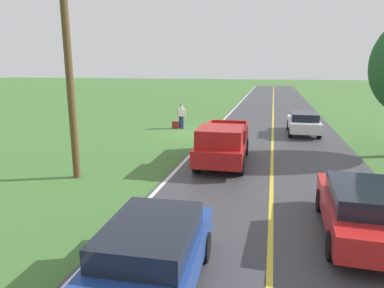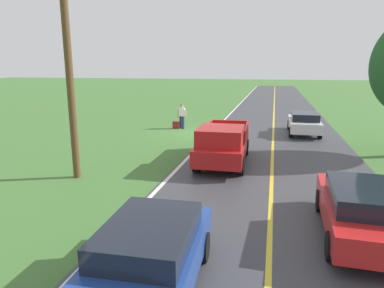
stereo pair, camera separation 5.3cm
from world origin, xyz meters
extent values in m
plane|color=#427033|center=(0.00, 0.00, 0.00)|extent=(200.00, 200.00, 0.00)
cube|color=#3D3D42|center=(-4.76, 0.00, 0.00)|extent=(8.29, 120.00, 0.00)
cube|color=silver|center=(-0.80, 0.00, 0.01)|extent=(0.16, 117.60, 0.00)
cube|color=gold|center=(-4.76, 0.00, 0.01)|extent=(0.14, 117.60, 0.00)
cylinder|color=navy|center=(1.46, -1.22, 0.44)|extent=(0.18, 0.18, 0.88)
cylinder|color=navy|center=(1.69, -1.45, 0.44)|extent=(0.18, 0.18, 0.88)
cube|color=white|center=(1.58, -1.33, 1.17)|extent=(0.41, 0.28, 0.58)
sphere|color=tan|center=(1.58, -1.33, 1.57)|extent=(0.23, 0.23, 0.23)
sphere|color=#4C564C|center=(1.58, -1.33, 1.65)|extent=(0.20, 0.20, 0.20)
cube|color=#234C2D|center=(1.59, -1.53, 1.20)|extent=(0.33, 0.22, 0.44)
cylinder|color=tan|center=(1.32, -1.33, 1.06)|extent=(0.10, 0.10, 0.58)
cylinder|color=tan|center=(1.83, -1.30, 1.06)|extent=(0.10, 0.10, 0.58)
cube|color=maroon|center=(1.99, -1.26, 0.25)|extent=(0.47, 0.22, 0.50)
cube|color=#B21919|center=(-2.56, 6.68, 0.75)|extent=(2.13, 5.45, 0.70)
cube|color=#B21919|center=(-2.59, 7.87, 1.46)|extent=(1.89, 2.21, 0.72)
cube|color=black|center=(-2.59, 7.87, 1.53)|extent=(1.71, 1.34, 0.43)
cube|color=#B21919|center=(-3.47, 5.58, 1.33)|extent=(0.18, 3.03, 0.45)
cube|color=#B21919|center=(-1.59, 5.62, 1.33)|extent=(0.18, 3.03, 0.45)
cube|color=#B21919|center=(-2.50, 4.09, 1.33)|extent=(1.84, 0.15, 0.45)
cylinder|color=black|center=(-3.51, 8.41, 0.40)|extent=(0.32, 0.81, 0.80)
cylinder|color=black|center=(-1.71, 8.45, 0.40)|extent=(0.32, 0.81, 0.80)
cylinder|color=black|center=(-3.42, 5.11, 0.40)|extent=(0.32, 0.81, 0.80)
cylinder|color=black|center=(-1.62, 5.15, 0.40)|extent=(0.32, 0.81, 0.80)
cube|color=navy|center=(-2.51, 16.34, 0.64)|extent=(2.02, 4.47, 0.62)
cube|color=black|center=(-2.50, 16.14, 1.18)|extent=(1.72, 2.44, 0.46)
cylinder|color=black|center=(-3.30, 14.91, 0.33)|extent=(0.27, 0.67, 0.66)
cylinder|color=black|center=(-1.61, 14.97, 0.33)|extent=(0.27, 0.67, 0.66)
cube|color=red|center=(-7.02, 12.84, 0.64)|extent=(1.99, 4.46, 0.62)
cube|color=black|center=(-7.01, 13.04, 1.18)|extent=(1.71, 2.43, 0.46)
cylinder|color=black|center=(-6.22, 11.41, 0.33)|extent=(0.26, 0.67, 0.66)
cylinder|color=black|center=(-7.91, 11.47, 0.33)|extent=(0.26, 0.67, 0.66)
cylinder|color=black|center=(-6.13, 14.21, 0.33)|extent=(0.26, 0.67, 0.66)
cube|color=silver|center=(-6.67, -1.29, 0.64)|extent=(1.85, 4.40, 0.62)
cube|color=black|center=(-6.67, -1.09, 1.18)|extent=(1.63, 2.38, 0.46)
cylinder|color=black|center=(-5.83, -2.69, 0.33)|extent=(0.24, 0.66, 0.66)
cylinder|color=black|center=(-7.52, -2.69, 0.33)|extent=(0.24, 0.66, 0.66)
cylinder|color=black|center=(-5.83, 0.11, 0.33)|extent=(0.24, 0.66, 0.66)
cylinder|color=black|center=(-7.52, 0.11, 0.33)|extent=(0.24, 0.66, 0.66)
cylinder|color=brown|center=(2.77, 10.22, 4.35)|extent=(0.28, 0.28, 8.70)
camera|label=1|loc=(-4.63, 21.77, 4.29)|focal=31.94mm
camera|label=2|loc=(-4.68, 21.75, 4.29)|focal=31.94mm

